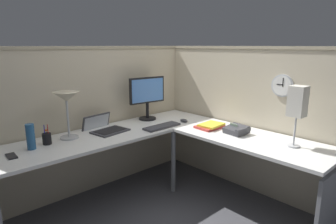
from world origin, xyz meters
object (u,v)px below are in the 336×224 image
Objects in this scene: keyboard at (162,126)px; wall_clock at (283,86)px; laptop at (104,128)px; pen_cup at (47,138)px; desk_lamp_paper at (298,103)px; thermos_flask at (31,137)px; computer_mouse at (184,120)px; office_phone at (237,130)px; cell_phone at (11,156)px; desk_lamp_dome at (66,100)px; book_stack at (210,126)px; monitor at (147,95)px.

wall_clock is at bearing -53.08° from keyboard.
wall_clock is at bearing -45.74° from laptop.
desk_lamp_paper is at bearing -44.49° from pen_cup.
wall_clock is (1.98, -1.19, 0.37)m from thermos_flask.
laptop is 4.10× the size of computer_mouse.
office_phone is (1.50, -0.97, -0.02)m from pen_cup.
cell_phone is 2.37m from desk_lamp_paper.
computer_mouse is 0.23× the size of desk_lamp_dome.
book_stack is at bearing -45.15° from keyboard.
book_stack is at bearing -85.07° from computer_mouse.
desk_lamp_paper is (1.54, -1.52, 0.33)m from pen_cup.
laptop is at bearing 121.35° from desk_lamp_paper.
wall_clock is at bearing -67.40° from computer_mouse.
laptop is at bearing 158.76° from computer_mouse.
monitor is at bearing 105.04° from office_phone.
cell_phone is 0.64× the size of office_phone.
book_stack is at bearing -20.69° from thermos_flask.
book_stack is at bearing -13.18° from cell_phone.
thermos_flask is (-1.25, 0.25, 0.10)m from keyboard.
desk_lamp_paper is at bearing -58.65° from laptop.
monitor is at bearing 5.27° from thermos_flask.
wall_clock is at bearing -33.90° from pen_cup.
computer_mouse is at bearing -0.71° from keyboard.
office_phone is at bearing -21.60° from cell_phone.
wall_clock is at bearing -23.85° from cell_phone.
office_phone is (0.90, -1.00, 0.01)m from laptop.
computer_mouse is (0.34, 0.00, 0.01)m from keyboard.
desk_lamp_dome is 0.38m from pen_cup.
pen_cup is at bearing 156.12° from book_stack.
keyboard is 1.15m from pen_cup.
thermos_flask is at bearing -174.73° from monitor.
book_stack is 0.56× the size of desk_lamp_paper.
pen_cup is at bearing 164.25° from keyboard.
book_stack is at bearing 94.00° from office_phone.
computer_mouse is at bearing 94.50° from office_phone.
laptop is 1.89× the size of office_phone.
desk_lamp_paper is (1.33, -1.55, 0.02)m from desk_lamp_dome.
computer_mouse is 0.47× the size of thermos_flask.
desk_lamp_dome is at bearing 17.89° from cell_phone.
wall_clock is (0.73, -0.94, 0.47)m from keyboard.
keyboard is (0.51, -0.33, -0.01)m from laptop.
office_phone is 0.65m from desk_lamp_paper.
desk_lamp_paper is (0.44, -1.22, 0.37)m from keyboard.
desk_lamp_dome is 0.45m from thermos_flask.
desk_lamp_paper is 0.42m from wall_clock.
office_phone reaches higher than book_stack.
thermos_flask reaches higher than computer_mouse.
laptop is 0.60m from pen_cup.
desk_lamp_paper is (0.07, -0.86, 0.36)m from book_stack.
desk_lamp_paper reaches higher than pen_cup.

